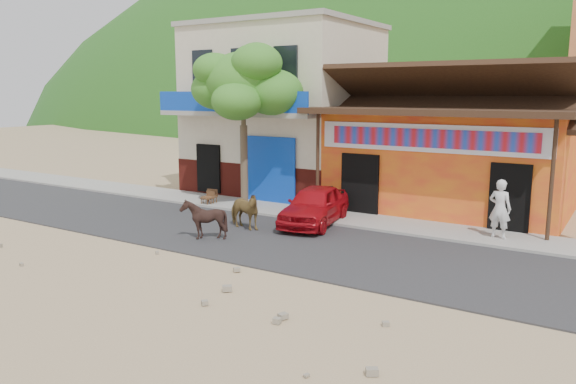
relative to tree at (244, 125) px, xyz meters
The scene contains 13 objects.
ground 8.03m from the tree, 51.58° to the right, with size 120.00×120.00×0.00m, color #9E825B.
road 6.45m from the tree, 35.66° to the right, with size 60.00×5.00×0.04m, color #28282B.
sidewalk 5.53m from the tree, ahead, with size 60.00×2.00×0.12m, color gray.
dance_club 7.93m from the tree, 32.47° to the left, with size 8.00×6.00×3.60m, color orange.
cafe_building 4.31m from the tree, 102.09° to the left, with size 7.00×6.00×7.00m, color beige.
tree is the anchor object (origin of this frame).
cow_tan 4.20m from the tree, 54.00° to the right, with size 0.65×1.42×1.20m, color olive.
cow_dark 5.32m from the tree, 68.06° to the right, with size 0.97×1.09×1.20m, color black.
red_car 4.46m from the tree, 15.52° to the right, with size 1.51×3.74×1.28m, color #AA0C15.
scooter 3.82m from the tree, ahead, with size 0.63×1.81×0.95m, color black.
pedestrian 9.39m from the tree, ahead, with size 0.63×0.42×1.74m, color silver.
cafe_chair_left 2.96m from the tree, 160.35° to the right, with size 0.41×0.41×0.87m, color #482C18, non-canonical shape.
cafe_chair_right 2.90m from the tree, 165.41° to the right, with size 0.45×0.45×0.97m, color #4C2A19, non-canonical shape.
Camera 1 is at (7.86, -10.85, 4.31)m, focal length 35.00 mm.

